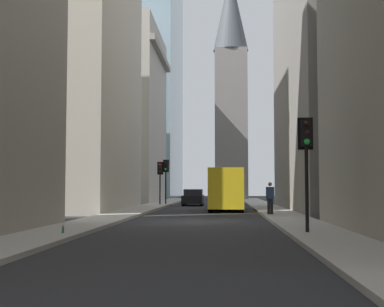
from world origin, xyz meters
name	(u,v)px	position (x,y,z in m)	size (l,w,h in m)	color
ground_plane	(197,222)	(0.00, 0.00, 0.00)	(135.00, 135.00, 0.00)	#262628
sidewalk_right	(103,220)	(0.00, 4.50, 0.07)	(90.00, 2.20, 0.14)	#A8A399
sidewalk_left	(293,220)	(0.00, -4.50, 0.07)	(90.00, 2.20, 0.14)	#A8A399
building_left_midfar	(360,35)	(11.02, -10.60, 12.00)	(18.41, 10.00, 23.99)	gray
building_right_midfar	(56,52)	(11.07, 10.59, 11.17)	(14.32, 10.50, 22.32)	beige
building_right_far	(113,116)	(30.40, 10.59, 9.21)	(14.52, 10.50, 18.40)	#B7B2A5
church_spire	(231,79)	(41.10, -2.23, 15.27)	(4.45, 4.45, 29.24)	gray
delivery_truck	(226,189)	(10.76, -1.40, 1.46)	(6.46, 2.25, 2.84)	yellow
sedan_black	(193,198)	(21.12, 1.40, 0.66)	(4.30, 1.78, 1.42)	black
traffic_light_foreground	(306,147)	(-7.20, -4.05, 2.98)	(0.43, 0.52, 3.87)	black
traffic_light_midblock	(166,171)	(20.81, 3.79, 2.98)	(0.43, 0.52, 3.87)	black
traffic_light_far_junction	(160,173)	(20.02, 4.20, 2.81)	(0.43, 0.52, 3.64)	black
pedestrian	(270,197)	(4.21, -3.82, 1.10)	(0.26, 0.44, 1.76)	black
discarded_bottle	(63,230)	(-8.08, 3.98, 0.25)	(0.07, 0.07, 0.27)	#236033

